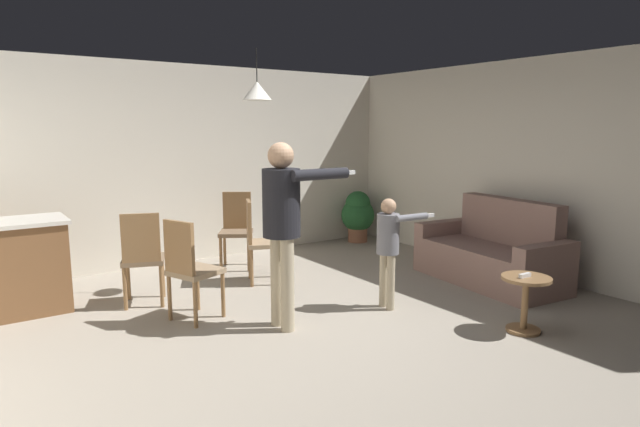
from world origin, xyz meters
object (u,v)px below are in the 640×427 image
side_table_by_couch (525,297)px  dining_chair_by_counter (236,227)px  couch_floral (492,255)px  dining_chair_centre_back (259,238)px  person_child (389,241)px  potted_plant_corner (358,214)px  person_adult (283,215)px  dining_chair_spare (189,266)px  dining_chair_near_wall (143,255)px  spare_remote_on_table (525,275)px

side_table_by_couch → dining_chair_by_counter: (-1.13, 3.61, 0.22)m
couch_floral → dining_chair_centre_back: size_ratio=1.88×
dining_chair_by_counter → dining_chair_centre_back: same height
dining_chair_by_counter → couch_floral: bearing=165.1°
couch_floral → person_child: bearing=96.2°
couch_floral → potted_plant_corner: couch_floral is taller
side_table_by_couch → potted_plant_corner: bearing=73.0°
person_adult → person_child: (1.17, -0.15, -0.36)m
dining_chair_by_counter → dining_chair_spare: size_ratio=1.00×
dining_chair_spare → dining_chair_near_wall: bearing=177.5°
side_table_by_couch → person_adult: 2.33m
person_child → potted_plant_corner: (1.79, 2.72, -0.25)m
dining_chair_centre_back → dining_chair_spare: size_ratio=1.00×
person_adult → dining_chair_spare: 1.07m
dining_chair_by_counter → potted_plant_corner: (2.33, 0.31, -0.09)m
couch_floral → side_table_by_couch: size_ratio=3.62×
person_child → potted_plant_corner: size_ratio=1.38×
side_table_by_couch → dining_chair_centre_back: bearing=113.8°
dining_chair_near_wall → dining_chair_spare: 0.75m
person_adult → dining_chair_by_counter: bearing=164.7°
dining_chair_centre_back → person_child: bearing=46.0°
side_table_by_couch → potted_plant_corner: 4.11m
dining_chair_spare → potted_plant_corner: bearing=97.3°
side_table_by_couch → person_adult: (-1.75, 1.35, 0.74)m
couch_floral → dining_chair_centre_back: bearing=62.0°
potted_plant_corner → dining_chair_by_counter: bearing=-172.3°
dining_chair_by_counter → potted_plant_corner: bearing=-139.8°
person_child → dining_chair_spare: size_ratio=1.15×
couch_floral → dining_chair_by_counter: same height
side_table_by_couch → spare_remote_on_table: size_ratio=4.00×
side_table_by_couch → person_child: bearing=116.1°
dining_chair_near_wall → potted_plant_corner: 4.03m
person_child → dining_chair_near_wall: (-2.05, 1.52, -0.17)m
dining_chair_near_wall → spare_remote_on_table: dining_chair_near_wall is taller
spare_remote_on_table → dining_chair_spare: bearing=139.7°
side_table_by_couch → dining_chair_near_wall: dining_chair_near_wall is taller
couch_floral → person_adult: bearing=93.4°
side_table_by_couch → person_adult: person_adult is taller
person_adult → person_child: person_adult is taller
person_child → dining_chair_spare: person_child is taller
side_table_by_couch → spare_remote_on_table: bearing=-174.6°
couch_floral → dining_chair_spare: size_ratio=1.88×
couch_floral → dining_chair_spare: (-3.49, 0.82, 0.21)m
side_table_by_couch → dining_chair_spare: dining_chair_spare is taller
dining_chair_by_counter → person_adult: bearing=107.1°
dining_chair_by_counter → dining_chair_centre_back: 0.83m
person_child → spare_remote_on_table: size_ratio=8.83×
person_adult → person_child: 1.23m
dining_chair_by_counter → potted_plant_corner: size_ratio=1.20×
dining_chair_near_wall → potted_plant_corner: dining_chair_near_wall is taller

